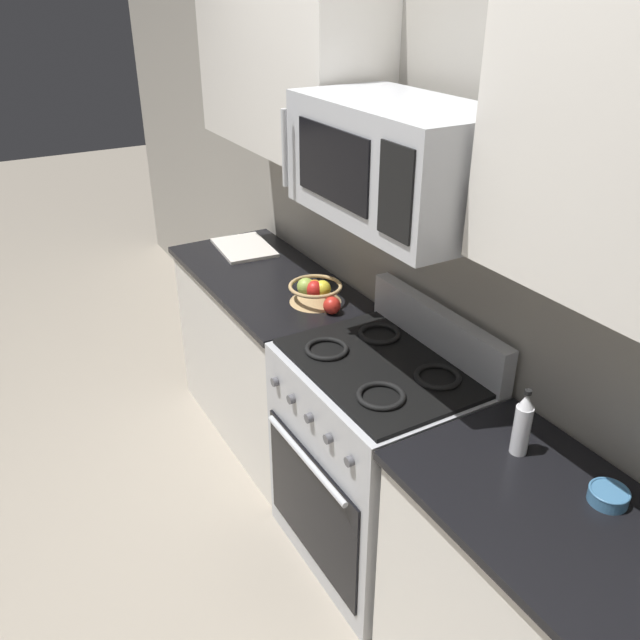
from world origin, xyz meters
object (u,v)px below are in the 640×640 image
fruit_basket (315,291)px  bottle_vinegar (522,424)px  microwave (397,162)px  prep_bowl (609,495)px  range_oven (376,460)px  cutting_board (244,247)px  apple_loose (332,305)px

fruit_basket → bottle_vinegar: bearing=1.1°
microwave → fruit_basket: 0.94m
prep_bowl → range_oven: bearing=-170.6°
cutting_board → prep_bowl: size_ratio=3.32×
apple_loose → cutting_board: (-0.88, -0.02, -0.03)m
cutting_board → bottle_vinegar: bearing=1.1°
microwave → fruit_basket: microwave is taller
apple_loose → prep_bowl: 1.36m
microwave → prep_bowl: bearing=7.8°
range_oven → cutting_board: range_oven is taller
apple_loose → bottle_vinegar: (1.08, 0.02, 0.06)m
microwave → prep_bowl: size_ratio=6.82×
range_oven → apple_loose: range_oven is taller
range_oven → cutting_board: bearing=177.9°
prep_bowl → apple_loose: bearing=-176.8°
range_oven → apple_loose: 0.67m
cutting_board → apple_loose: bearing=1.3°
microwave → cutting_board: (-1.35, 0.03, -0.76)m
microwave → cutting_board: microwave is taller
range_oven → prep_bowl: size_ratio=9.84×
range_oven → fruit_basket: bearing=174.0°
range_oven → bottle_vinegar: bottle_vinegar is taller
apple_loose → prep_bowl: bearing=3.2°
microwave → fruit_basket: bearing=176.3°
fruit_basket → apple_loose: 0.14m
prep_bowl → bottle_vinegar: bearing=-168.3°
apple_loose → cutting_board: bearing=-178.7°
fruit_basket → cutting_board: (-0.74, -0.01, -0.04)m
cutting_board → bottle_vinegar: (1.96, 0.04, 0.09)m
microwave → apple_loose: 0.87m
apple_loose → fruit_basket: bearing=-177.4°
fruit_basket → bottle_vinegar: bottle_vinegar is taller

